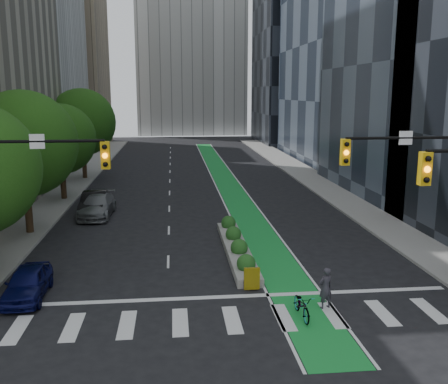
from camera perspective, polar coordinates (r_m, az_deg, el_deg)
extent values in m
plane|color=black|center=(20.71, 0.61, -13.21)|extent=(160.00, 160.00, 0.00)
cube|color=gray|center=(45.57, -18.01, -0.01)|extent=(3.60, 90.00, 0.15)
cube|color=gray|center=(46.67, 11.60, 0.58)|extent=(3.60, 90.00, 0.15)
cube|color=#1A9138|center=(49.73, 0.14, 1.38)|extent=(2.20, 70.00, 0.01)
cube|color=tan|center=(86.68, -18.31, 13.69)|extent=(14.00, 16.00, 26.00)
cube|color=black|center=(89.66, 8.70, 14.66)|extent=(14.00, 18.00, 28.00)
cylinder|color=black|center=(32.54, -21.57, -0.24)|extent=(0.44, 0.44, 5.04)
sphere|color=#15420E|center=(32.10, -21.96, 5.12)|extent=(6.40, 6.40, 6.40)
cylinder|color=black|center=(42.15, -17.96, 2.10)|extent=(0.44, 0.44, 4.48)
sphere|color=#15420E|center=(41.82, -18.19, 5.78)|extent=(5.60, 5.60, 5.60)
cylinder|color=black|center=(51.83, -15.73, 4.24)|extent=(0.44, 0.44, 5.15)
sphere|color=#15420E|center=(51.56, -15.92, 7.69)|extent=(6.60, 6.60, 6.60)
cylinder|color=black|center=(20.01, -21.33, 5.40)|extent=(5.50, 0.12, 0.12)
cube|color=gold|center=(19.52, -13.39, 4.12)|extent=(0.34, 0.28, 1.05)
sphere|color=orange|center=(19.37, -13.45, 4.06)|extent=(0.20, 0.20, 0.20)
cube|color=white|center=(19.91, -20.59, 5.43)|extent=(0.55, 0.04, 0.55)
cylinder|color=black|center=(21.55, 20.69, 5.82)|extent=(5.50, 0.12, 0.12)
cube|color=gold|center=(20.53, 13.67, 4.44)|extent=(0.34, 0.28, 1.05)
sphere|color=orange|center=(20.38, 13.82, 4.39)|extent=(0.20, 0.20, 0.20)
cube|color=white|center=(21.40, 20.06, 5.83)|extent=(0.55, 0.04, 0.55)
cube|color=gold|center=(16.84, 21.98, 2.49)|extent=(0.34, 0.28, 1.05)
sphere|color=orange|center=(16.70, 22.23, 2.40)|extent=(0.20, 0.20, 0.20)
cube|color=gray|center=(27.26, 1.46, -6.62)|extent=(1.20, 10.00, 0.40)
cube|color=yellow|center=(22.29, 3.20, -9.85)|extent=(0.70, 0.12, 1.00)
sphere|color=#194C19|center=(23.83, 2.55, -8.17)|extent=(0.90, 0.90, 0.90)
sphere|color=#194C19|center=(26.17, 1.75, -6.35)|extent=(0.90, 0.90, 0.90)
sphere|color=#194C19|center=(28.55, 1.08, -4.84)|extent=(0.90, 0.90, 0.90)
sphere|color=#194C19|center=(30.94, 0.52, -3.55)|extent=(0.90, 0.90, 0.90)
imported|color=gray|center=(20.05, 8.91, -12.67)|extent=(0.73, 1.89, 0.98)
imported|color=#302D36|center=(20.84, 11.53, -10.70)|extent=(0.73, 0.60, 1.72)
imported|color=#0B0E45|center=(23.04, -21.53, -9.63)|extent=(1.70, 3.97, 1.34)
imported|color=black|center=(36.95, -14.60, -1.23)|extent=(1.75, 4.86, 1.59)
imported|color=slate|center=(36.21, -14.28, -1.54)|extent=(2.31, 5.28, 1.51)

